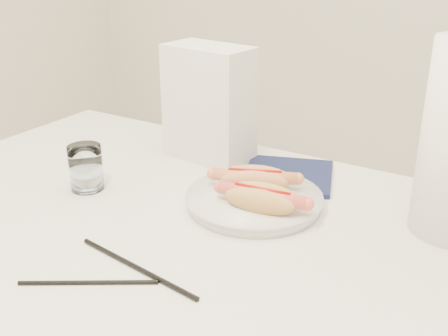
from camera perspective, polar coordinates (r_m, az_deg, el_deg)
The scene contains 9 objects.
table at distance 0.95m, azimuth -4.40°, elevation -9.07°, with size 1.20×0.80×0.75m.
plate at distance 0.98m, azimuth 3.12°, elevation -3.48°, with size 0.23×0.23×0.02m, color silver.
hotdog_left at distance 0.99m, azimuth 3.21°, elevation -1.19°, with size 0.15×0.10×0.04m.
hotdog_right at distance 0.92m, azimuth 3.99°, elevation -3.18°, with size 0.16×0.07×0.04m.
water_glass at distance 1.06m, azimuth -14.11°, elevation 0.04°, with size 0.06×0.06×0.09m, color white.
chopstick_near at distance 0.80m, azimuth -13.88°, elevation -11.43°, with size 0.01×0.01×0.19m, color black.
chopstick_far at distance 0.81m, azimuth -9.00°, elevation -10.14°, with size 0.01×0.01×0.24m, color black.
napkin_box at distance 1.16m, azimuth -1.55°, elevation 6.69°, with size 0.18×0.10×0.24m, color silver.
navy_napkin at distance 1.10m, azimuth 6.65°, elevation -0.75°, with size 0.17×0.17×0.01m, color #13193C.
Camera 1 is at (0.48, -0.65, 1.19)m, focal length 44.16 mm.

